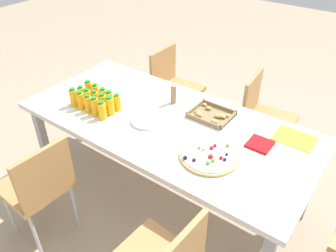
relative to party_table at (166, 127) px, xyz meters
name	(u,v)px	position (x,y,z in m)	size (l,w,h in m)	color
ground_plane	(167,192)	(0.00, 0.00, -0.66)	(12.00, 12.00, 0.00)	tan
party_table	(166,127)	(0.00, 0.00, 0.00)	(2.11, 0.98, 0.72)	silver
chair_far_left	(173,84)	(-0.52, 0.81, -0.16)	(0.40, 0.40, 0.83)	#B7844C
chair_near_left	(39,184)	(-0.42, -0.82, -0.16)	(0.42, 0.42, 0.83)	#B7844C
chair_far_right	(263,114)	(0.41, 0.82, -0.16)	(0.44, 0.44, 0.83)	#B7844C
juice_bottle_0	(74,98)	(-0.67, -0.25, 0.13)	(0.06, 0.06, 0.15)	#F9AE14
juice_bottle_1	(81,101)	(-0.60, -0.25, 0.13)	(0.06, 0.06, 0.14)	#F9AE14
juice_bottle_2	(88,104)	(-0.52, -0.25, 0.12)	(0.05, 0.05, 0.14)	#F9AC14
juice_bottle_3	(95,107)	(-0.45, -0.25, 0.13)	(0.06, 0.06, 0.15)	#FAAC14
juice_bottle_4	(102,111)	(-0.38, -0.25, 0.12)	(0.06, 0.06, 0.14)	#FAAE14
juice_bottle_5	(81,95)	(-0.67, -0.18, 0.12)	(0.05, 0.05, 0.14)	#FAAD14
juice_bottle_6	(87,97)	(-0.61, -0.18, 0.12)	(0.06, 0.06, 0.13)	#FAAD14
juice_bottle_7	(95,100)	(-0.53, -0.17, 0.12)	(0.05, 0.05, 0.14)	#F9AC14
juice_bottle_8	(103,103)	(-0.44, -0.18, 0.13)	(0.06, 0.06, 0.15)	#F9AE14
juice_bottle_9	(110,106)	(-0.38, -0.17, 0.13)	(0.06, 0.06, 0.15)	#FAAE14
juice_bottle_10	(89,90)	(-0.67, -0.10, 0.13)	(0.06, 0.06, 0.15)	#FAAC14
juice_bottle_11	(96,93)	(-0.60, -0.10, 0.12)	(0.06, 0.06, 0.14)	#F9AC14
juice_bottle_12	(103,96)	(-0.52, -0.10, 0.12)	(0.06, 0.06, 0.13)	#F9AB14
juice_bottle_13	(110,99)	(-0.45, -0.10, 0.12)	(0.06, 0.06, 0.14)	#F9AE14
juice_bottle_14	(117,102)	(-0.37, -0.10, 0.12)	(0.05, 0.05, 0.13)	#F9AE14
fruit_pizza	(209,155)	(0.45, -0.17, 0.07)	(0.37, 0.37, 0.05)	tan
snack_tray	(211,115)	(0.23, 0.23, 0.07)	(0.29, 0.25, 0.04)	olive
plate_stack	(146,121)	(-0.10, -0.10, 0.07)	(0.21, 0.21, 0.02)	silver
napkin_stack	(260,144)	(0.65, 0.13, 0.07)	(0.15, 0.15, 0.02)	red
cardboard_tube	(173,94)	(-0.10, 0.22, 0.13)	(0.04, 0.04, 0.15)	#9E7A56
paper_folder	(295,138)	(0.81, 0.33, 0.06)	(0.26, 0.20, 0.01)	yellow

